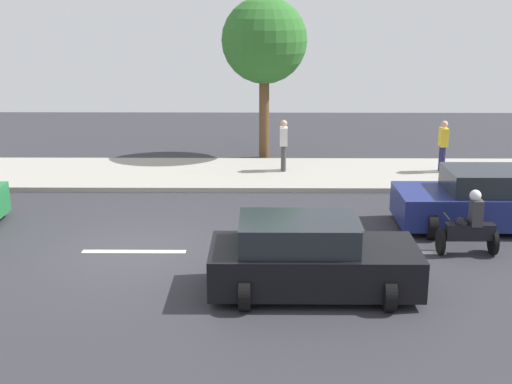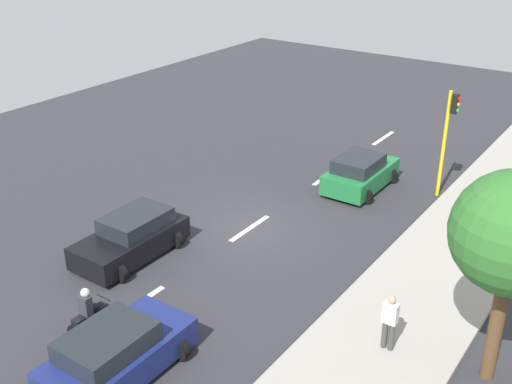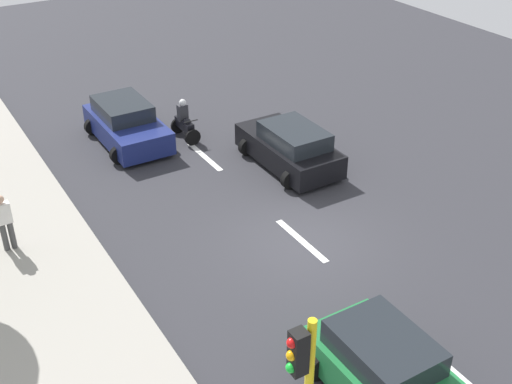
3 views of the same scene
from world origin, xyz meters
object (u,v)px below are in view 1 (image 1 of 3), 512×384
(street_tree_north, at_px, (264,41))
(car_dark_blue, at_px, (480,200))
(pedestrian_by_tree, at_px, (284,144))
(car_black, at_px, (310,258))
(pedestrian_near_signal, at_px, (443,144))
(motorcycle, at_px, (470,227))

(street_tree_north, bearing_deg, car_dark_blue, -145.14)
(pedestrian_by_tree, height_order, street_tree_north, street_tree_north)
(car_black, xyz_separation_m, pedestrian_near_signal, (9.28, -4.95, 0.35))
(car_black, height_order, car_dark_blue, same)
(car_dark_blue, relative_size, street_tree_north, 0.71)
(pedestrian_by_tree, bearing_deg, pedestrian_near_signal, -91.03)
(car_black, bearing_deg, motorcycle, -60.59)
(motorcycle, bearing_deg, pedestrian_by_tree, 28.91)
(car_black, relative_size, pedestrian_by_tree, 2.42)
(motorcycle, distance_m, pedestrian_near_signal, 7.27)
(car_dark_blue, distance_m, pedestrian_near_signal, 5.26)
(car_black, bearing_deg, pedestrian_near_signal, -28.06)
(car_black, relative_size, car_dark_blue, 1.01)
(motorcycle, height_order, pedestrian_by_tree, pedestrian_by_tree)
(motorcycle, bearing_deg, car_dark_blue, -23.26)
(car_black, distance_m, motorcycle, 4.32)
(car_dark_blue, distance_m, pedestrian_by_tree, 7.21)
(pedestrian_by_tree, bearing_deg, car_dark_blue, -137.80)
(car_dark_blue, bearing_deg, motorcycle, 156.74)
(car_black, xyz_separation_m, pedestrian_by_tree, (9.38, 0.25, 0.35))
(car_dark_blue, bearing_deg, pedestrian_near_signal, -3.93)
(car_dark_blue, xyz_separation_m, pedestrian_near_signal, (5.24, -0.36, 0.35))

